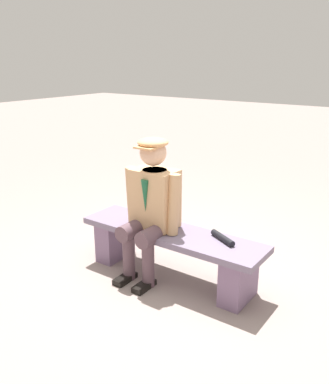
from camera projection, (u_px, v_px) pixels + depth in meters
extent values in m
plane|color=gray|center=(171.00, 276.00, 3.83)|extent=(30.00, 30.00, 0.00)
cube|color=slate|center=(171.00, 234.00, 3.69)|extent=(1.74, 0.45, 0.06)
cube|color=slate|center=(239.00, 278.00, 3.39)|extent=(0.19, 0.38, 0.40)
cube|color=slate|center=(115.00, 239.00, 4.14)|extent=(0.19, 0.38, 0.40)
cube|color=tan|center=(155.00, 198.00, 3.70)|extent=(0.40, 0.27, 0.53)
cylinder|color=#1E2338|center=(155.00, 173.00, 3.63)|extent=(0.22, 0.22, 0.06)
cone|color=#195938|center=(145.00, 196.00, 3.57)|extent=(0.07, 0.07, 0.29)
sphere|color=#DBAD8C|center=(153.00, 152.00, 3.55)|extent=(0.23, 0.23, 0.23)
ellipsoid|color=tan|center=(153.00, 142.00, 3.53)|extent=(0.27, 0.27, 0.08)
cube|color=tan|center=(145.00, 148.00, 3.45)|extent=(0.19, 0.10, 0.02)
cylinder|color=#5A424C|center=(157.00, 233.00, 3.62)|extent=(0.15, 0.44, 0.15)
cylinder|color=#5A424C|center=(148.00, 262.00, 3.60)|extent=(0.11, 0.11, 0.46)
cube|color=black|center=(144.00, 286.00, 3.61)|extent=(0.10, 0.24, 0.05)
cylinder|color=tan|center=(174.00, 205.00, 3.54)|extent=(0.10, 0.14, 0.54)
cylinder|color=#5A424C|center=(137.00, 227.00, 3.74)|extent=(0.15, 0.44, 0.15)
cylinder|color=#5A424C|center=(129.00, 255.00, 3.72)|extent=(0.11, 0.11, 0.46)
cube|color=black|center=(125.00, 279.00, 3.73)|extent=(0.10, 0.24, 0.05)
cylinder|color=tan|center=(132.00, 195.00, 3.79)|extent=(0.10, 0.13, 0.54)
cylinder|color=black|center=(223.00, 238.00, 3.48)|extent=(0.27, 0.18, 0.05)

